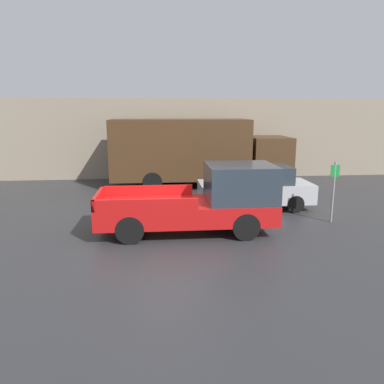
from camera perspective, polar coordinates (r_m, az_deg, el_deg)
ground_plane at (r=11.37m, az=-4.24°, el=-6.84°), size 60.00×60.00×0.00m
building_wall at (r=20.80m, az=-4.87°, el=8.05°), size 28.00×0.15×4.35m
pickup_truck at (r=11.60m, az=1.98°, el=-1.35°), size 5.42×2.06×2.11m
car at (r=14.67m, az=9.70°, el=0.76°), size 4.30×1.83×1.65m
delivery_truck at (r=18.58m, az=0.39°, el=6.33°), size 8.77×2.59×3.30m
parking_sign at (r=13.38m, az=20.77°, el=0.53°), size 0.30×0.07×2.07m
newspaper_box at (r=21.43m, az=10.11°, el=3.59°), size 0.45×0.40×1.05m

